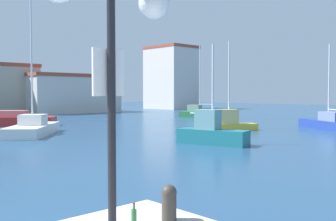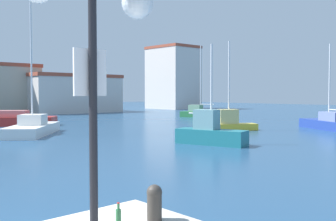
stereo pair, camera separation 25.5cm
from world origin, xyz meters
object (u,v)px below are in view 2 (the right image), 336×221
(mooring_bollard, at_px, (154,201))
(sailboat_blue_far_left, at_px, (330,123))
(sailboat_teal_behind_lamppost, at_px, (210,132))
(motorboat_red_outer_mooring, at_px, (6,120))
(sailboat_green_near_pier, at_px, (199,112))
(lamppost, at_px, (92,13))
(sailboat_white_inner_mooring, at_px, (32,127))
(bottle, at_px, (118,217))
(sailboat_yellow_far_right, at_px, (228,122))

(mooring_bollard, relative_size, sailboat_blue_far_left, 0.07)
(mooring_bollard, relative_size, sailboat_teal_behind_lamppost, 0.09)
(sailboat_teal_behind_lamppost, height_order, motorboat_red_outer_mooring, sailboat_teal_behind_lamppost)
(sailboat_green_near_pier, bearing_deg, lamppost, -138.87)
(sailboat_white_inner_mooring, bearing_deg, mooring_bollard, -109.86)
(lamppost, xyz_separation_m, bottle, (0.63, 0.38, -2.64))
(lamppost, xyz_separation_m, mooring_bollard, (1.17, 0.25, -2.49))
(mooring_bollard, distance_m, sailboat_green_near_pier, 42.89)
(sailboat_blue_far_left, bearing_deg, motorboat_red_outer_mooring, 129.64)
(bottle, relative_size, sailboat_yellow_far_right, 0.05)
(bottle, height_order, sailboat_teal_behind_lamppost, sailboat_teal_behind_lamppost)
(sailboat_teal_behind_lamppost, bearing_deg, sailboat_yellow_far_right, 32.02)
(bottle, bearing_deg, mooring_bollard, -13.32)
(lamppost, xyz_separation_m, sailboat_teal_behind_lamppost, (14.66, 11.01, -3.18))
(bottle, relative_size, motorboat_red_outer_mooring, 0.04)
(lamppost, height_order, sailboat_white_inner_mooring, sailboat_white_inner_mooring)
(sailboat_green_near_pier, relative_size, sailboat_blue_far_left, 1.25)
(lamppost, bearing_deg, motorboat_red_outer_mooring, 71.17)
(sailboat_yellow_far_right, relative_size, sailboat_blue_far_left, 1.02)
(motorboat_red_outer_mooring, bearing_deg, sailboat_teal_behind_lamppost, -80.14)
(sailboat_teal_behind_lamppost, distance_m, sailboat_white_inner_mooring, 13.22)
(sailboat_teal_behind_lamppost, xyz_separation_m, sailboat_yellow_far_right, (7.61, 4.76, -0.08))
(mooring_bollard, xyz_separation_m, sailboat_blue_far_left, (27.68, 10.37, -0.85))
(lamppost, distance_m, sailboat_yellow_far_right, 27.49)
(sailboat_green_near_pier, distance_m, sailboat_blue_far_left, 18.75)
(lamppost, relative_size, bottle, 12.26)
(sailboat_yellow_far_right, height_order, motorboat_red_outer_mooring, sailboat_yellow_far_right)
(mooring_bollard, xyz_separation_m, sailboat_green_near_pier, (31.91, 28.64, -0.81))
(lamppost, xyz_separation_m, sailboat_green_near_pier, (33.08, 28.89, -3.30))
(sailboat_white_inner_mooring, bearing_deg, bottle, -111.16)
(bottle, height_order, sailboat_blue_far_left, sailboat_blue_far_left)
(sailboat_blue_far_left, bearing_deg, mooring_bollard, -159.46)
(sailboat_white_inner_mooring, xyz_separation_m, sailboat_blue_far_left, (19.40, -12.55, 0.02))
(lamppost, distance_m, bottle, 2.74)
(sailboat_teal_behind_lamppost, relative_size, sailboat_green_near_pier, 0.66)
(sailboat_white_inner_mooring, xyz_separation_m, motorboat_red_outer_mooring, (1.53, 9.02, -0.04))
(sailboat_yellow_far_right, bearing_deg, sailboat_blue_far_left, -38.11)
(mooring_bollard, distance_m, sailboat_teal_behind_lamppost, 17.27)
(sailboat_white_inner_mooring, bearing_deg, sailboat_blue_far_left, -32.89)
(sailboat_teal_behind_lamppost, distance_m, sailboat_blue_far_left, 14.19)
(lamppost, height_order, sailboat_green_near_pier, sailboat_green_near_pier)
(motorboat_red_outer_mooring, bearing_deg, mooring_bollard, -107.07)
(sailboat_white_inner_mooring, distance_m, sailboat_blue_far_left, 23.10)
(lamppost, distance_m, motorboat_red_outer_mooring, 34.18)
(bottle, bearing_deg, motorboat_red_outer_mooring, 71.97)
(sailboat_white_inner_mooring, relative_size, motorboat_red_outer_mooring, 1.35)
(sailboat_green_near_pier, height_order, sailboat_blue_far_left, sailboat_green_near_pier)
(sailboat_teal_behind_lamppost, relative_size, sailboat_blue_far_left, 0.83)
(mooring_bollard, height_order, motorboat_red_outer_mooring, mooring_bollard)
(sailboat_white_inner_mooring, bearing_deg, sailboat_teal_behind_lamppost, -66.78)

